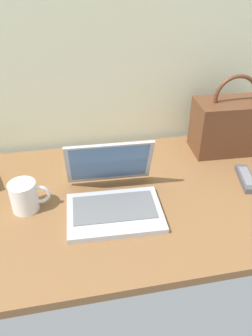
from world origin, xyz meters
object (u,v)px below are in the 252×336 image
object	(u,v)px
coffee_mug	(25,196)
remote_control_near	(75,161)
remote_control_far	(246,179)
laptop	(113,195)
handbag	(230,125)

from	to	relation	value
coffee_mug	remote_control_near	bearing A→B (deg)	53.00
coffee_mug	remote_control_far	size ratio (longest dim) A/B	0.79
laptop	remote_control_far	world-z (taller)	laptop
laptop	coffee_mug	world-z (taller)	laptop
coffee_mug	handbag	world-z (taller)	handbag
handbag	laptop	bearing A→B (deg)	-153.23
remote_control_near	handbag	size ratio (longest dim) A/B	0.50
remote_control_near	handbag	xyz separation A→B (m)	(0.65, -0.01, 0.10)
coffee_mug	handbag	bearing A→B (deg)	15.56
remote_control_near	laptop	bearing A→B (deg)	-69.08
laptop	remote_control_near	world-z (taller)	laptop
coffee_mug	handbag	distance (m)	0.86
coffee_mug	handbag	xyz separation A→B (m)	(0.83, 0.23, 0.06)
laptop	handbag	world-z (taller)	handbag
coffee_mug	remote_control_far	xyz separation A→B (m)	(0.80, -0.01, -0.04)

